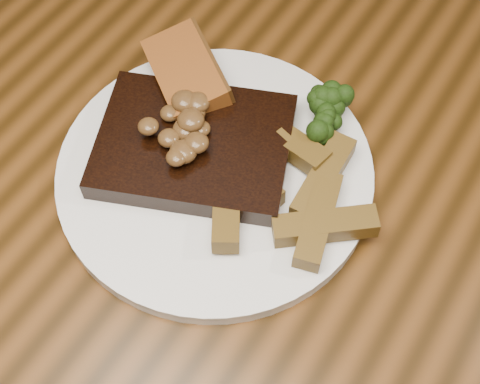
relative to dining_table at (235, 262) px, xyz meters
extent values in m
cube|color=#532F10|center=(0.00, 0.00, 0.07)|extent=(1.60, 0.90, 0.04)
cylinder|color=black|center=(-0.72, 0.37, -0.30)|extent=(0.07, 0.07, 0.71)
cylinder|color=black|center=(-0.01, 0.91, -0.47)|extent=(0.04, 0.04, 0.37)
cylinder|color=black|center=(0.01, 0.60, -0.47)|extent=(0.04, 0.04, 0.37)
cylinder|color=white|center=(-0.04, 0.03, 0.10)|extent=(0.33, 0.33, 0.01)
cube|color=black|center=(-0.07, 0.04, 0.12)|extent=(0.23, 0.20, 0.03)
cube|color=beige|center=(-0.07, -0.03, 0.11)|extent=(0.13, 0.07, 0.02)
cube|color=#9B541C|center=(-0.12, 0.10, 0.12)|extent=(0.12, 0.11, 0.02)
camera|label=1|loc=(0.17, -0.26, 0.66)|focal=50.00mm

